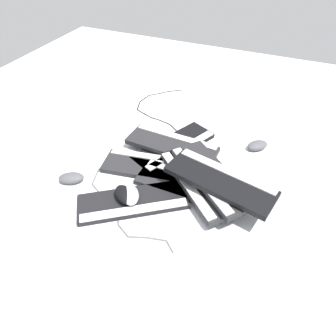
% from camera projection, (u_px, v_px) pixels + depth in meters
% --- Properties ---
extents(ground_plane, '(3.20, 3.20, 0.00)m').
position_uv_depth(ground_plane, '(172.00, 180.00, 1.33)').
color(ground_plane, silver).
extents(keyboard_0, '(0.46, 0.22, 0.03)m').
position_uv_depth(keyboard_0, '(151.00, 167.00, 1.37)').
color(keyboard_0, '#232326').
rests_on(keyboard_0, ground).
extents(keyboard_1, '(0.45, 0.37, 0.03)m').
position_uv_depth(keyboard_1, '(133.00, 202.00, 1.21)').
color(keyboard_1, black).
rests_on(keyboard_1, ground).
extents(keyboard_2, '(0.44, 0.16, 0.03)m').
position_uv_depth(keyboard_2, '(187.00, 185.00, 1.28)').
color(keyboard_2, '#232326').
rests_on(keyboard_2, ground).
extents(keyboard_3, '(0.46, 0.23, 0.03)m').
position_uv_depth(keyboard_3, '(192.00, 176.00, 1.32)').
color(keyboard_3, black).
rests_on(keyboard_3, ground).
extents(keyboard_4, '(0.32, 0.46, 0.03)m').
position_uv_depth(keyboard_4, '(174.00, 147.00, 1.48)').
color(keyboard_4, black).
rests_on(keyboard_4, ground).
extents(keyboard_5, '(0.43, 0.41, 0.03)m').
position_uv_depth(keyboard_5, '(198.00, 181.00, 1.26)').
color(keyboard_5, '#232326').
rests_on(keyboard_5, keyboard_2).
extents(keyboard_6, '(0.43, 0.40, 0.03)m').
position_uv_depth(keyboard_6, '(211.00, 176.00, 1.24)').
color(keyboard_6, '#232326').
rests_on(keyboard_6, keyboard_5).
extents(keyboard_7, '(0.46, 0.24, 0.03)m').
position_uv_depth(keyboard_7, '(220.00, 181.00, 1.18)').
color(keyboard_7, black).
rests_on(keyboard_7, keyboard_6).
extents(keyboard_8, '(0.45, 0.17, 0.03)m').
position_uv_depth(keyboard_8, '(172.00, 145.00, 1.44)').
color(keyboard_8, '#232326').
rests_on(keyboard_8, keyboard_4).
extents(mouse_0, '(0.12, 0.13, 0.04)m').
position_uv_depth(mouse_0, '(131.00, 195.00, 1.19)').
color(mouse_0, '#B7B7BC').
rests_on(mouse_0, keyboard_1).
extents(mouse_1, '(0.12, 0.12, 0.04)m').
position_uv_depth(mouse_1, '(257.00, 145.00, 1.48)').
color(mouse_1, '#4C4C51').
rests_on(mouse_1, ground).
extents(mouse_2, '(0.13, 0.12, 0.04)m').
position_uv_depth(mouse_2, '(124.00, 194.00, 1.20)').
color(mouse_2, black).
rests_on(mouse_2, keyboard_1).
extents(mouse_3, '(0.13, 0.11, 0.04)m').
position_uv_depth(mouse_3, '(71.00, 178.00, 1.31)').
color(mouse_3, '#4C4C51').
rests_on(mouse_3, ground).
extents(cable_0, '(0.33, 0.45, 0.01)m').
position_uv_depth(cable_0, '(156.00, 106.00, 1.78)').
color(cable_0, black).
rests_on(cable_0, ground).
extents(cable_1, '(0.49, 0.28, 0.01)m').
position_uv_depth(cable_1, '(121.00, 211.00, 1.19)').
color(cable_1, '#59595B').
rests_on(cable_1, ground).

